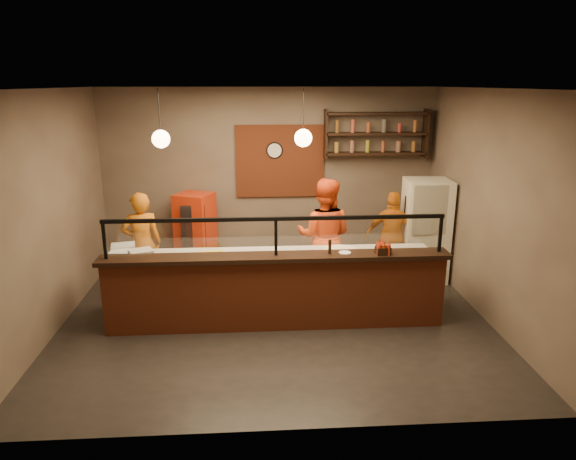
{
  "coord_description": "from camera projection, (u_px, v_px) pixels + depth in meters",
  "views": [
    {
      "loc": [
        -0.27,
        -6.77,
        3.28
      ],
      "look_at": [
        0.2,
        0.3,
        1.23
      ],
      "focal_mm": 32.0,
      "sensor_mm": 36.0,
      "label": 1
    }
  ],
  "objects": [
    {
      "name": "pepper_mill",
      "position": [
        330.0,
        247.0,
        6.87
      ],
      "size": [
        0.05,
        0.05,
        0.19
      ],
      "primitive_type": "cylinder",
      "rotation": [
        0.0,
        0.0,
        -0.15
      ],
      "color": "black",
      "rests_on": "counter_ledge"
    },
    {
      "name": "cook_left",
      "position": [
        142.0,
        244.0,
        8.06
      ],
      "size": [
        0.69,
        0.54,
        1.66
      ],
      "primitive_type": "imported",
      "rotation": [
        0.0,
        0.0,
        3.41
      ],
      "color": "#C66812",
      "rests_on": "floor"
    },
    {
      "name": "pendant_right",
      "position": [
        303.0,
        138.0,
        6.93
      ],
      "size": [
        0.24,
        0.24,
        0.77
      ],
      "color": "black",
      "rests_on": "ceiling"
    },
    {
      "name": "ceiling",
      "position": [
        274.0,
        88.0,
        6.53
      ],
      "size": [
        6.0,
        6.0,
        0.0
      ],
      "primitive_type": "plane",
      "rotation": [
        3.14,
        0.0,
        0.0
      ],
      "color": "#342D28",
      "rests_on": "wall_back"
    },
    {
      "name": "condiment_caddy",
      "position": [
        383.0,
        250.0,
        6.85
      ],
      "size": [
        0.2,
        0.16,
        0.1
      ],
      "primitive_type": "cube",
      "rotation": [
        0.0,
        0.0,
        0.09
      ],
      "color": "black",
      "rests_on": "counter_ledge"
    },
    {
      "name": "floor",
      "position": [
        276.0,
        318.0,
        7.42
      ],
      "size": [
        6.0,
        6.0,
        0.0
      ],
      "primitive_type": "plane",
      "color": "black",
      "rests_on": "ground"
    },
    {
      "name": "rolling_pin",
      "position": [
        210.0,
        253.0,
        7.3
      ],
      "size": [
        0.39,
        0.16,
        0.07
      ],
      "primitive_type": "cylinder",
      "rotation": [
        0.0,
        1.57,
        0.25
      ],
      "color": "yellow",
      "rests_on": "worktop"
    },
    {
      "name": "worktop",
      "position": [
        275.0,
        256.0,
        7.37
      ],
      "size": [
        4.6,
        0.75,
        0.05
      ],
      "primitive_type": "cube",
      "color": "silver",
      "rests_on": "worktop_cabinet"
    },
    {
      "name": "cook_right",
      "position": [
        393.0,
        236.0,
        8.67
      ],
      "size": [
        0.97,
        0.63,
        1.54
      ],
      "primitive_type": "imported",
      "rotation": [
        0.0,
        0.0,
        2.84
      ],
      "color": "#C56612",
      "rests_on": "floor"
    },
    {
      "name": "wall_front",
      "position": [
        286.0,
        277.0,
        4.58
      ],
      "size": [
        6.0,
        0.0,
        6.0
      ],
      "primitive_type": "plane",
      "rotation": [
        -1.57,
        0.0,
        0.0
      ],
      "color": "#6D5F50",
      "rests_on": "floor"
    },
    {
      "name": "pizza_dough",
      "position": [
        340.0,
        250.0,
        7.53
      ],
      "size": [
        0.64,
        0.64,
        0.01
      ],
      "primitive_type": "cylinder",
      "rotation": [
        0.0,
        0.0,
        0.41
      ],
      "color": "white",
      "rests_on": "worktop"
    },
    {
      "name": "wall_left",
      "position": [
        48.0,
        214.0,
        6.78
      ],
      "size": [
        0.0,
        5.0,
        5.0
      ],
      "primitive_type": "plane",
      "rotation": [
        1.57,
        0.0,
        1.57
      ],
      "color": "#6D5F50",
      "rests_on": "floor"
    },
    {
      "name": "wall_clock",
      "position": [
        274.0,
        150.0,
        9.2
      ],
      "size": [
        0.3,
        0.04,
        0.3
      ],
      "primitive_type": "cylinder",
      "rotation": [
        1.57,
        0.0,
        0.0
      ],
      "color": "black",
      "rests_on": "wall_back"
    },
    {
      "name": "prep_tub_c",
      "position": [
        141.0,
        255.0,
        7.09
      ],
      "size": [
        0.38,
        0.35,
        0.15
      ],
      "primitive_type": "cube",
      "rotation": [
        0.0,
        0.0,
        0.43
      ],
      "color": "silver",
      "rests_on": "worktop"
    },
    {
      "name": "wall_right",
      "position": [
        489.0,
        207.0,
        7.16
      ],
      "size": [
        0.0,
        5.0,
        5.0
      ],
      "primitive_type": "plane",
      "rotation": [
        1.57,
        0.0,
        -1.57
      ],
      "color": "#6D5F50",
      "rests_on": "floor"
    },
    {
      "name": "prep_tub_b",
      "position": [
        123.0,
        250.0,
        7.29
      ],
      "size": [
        0.37,
        0.32,
        0.16
      ],
      "primitive_type": "cube",
      "rotation": [
        0.0,
        0.0,
        0.21
      ],
      "color": "silver",
      "rests_on": "worktop"
    },
    {
      "name": "red_cooler",
      "position": [
        196.0,
        232.0,
        9.2
      ],
      "size": [
        0.76,
        0.74,
        1.39
      ],
      "primitive_type": "cube",
      "rotation": [
        0.0,
        0.0,
        -0.4
      ],
      "color": "red",
      "rests_on": "floor"
    },
    {
      "name": "cook_mid",
      "position": [
        324.0,
        236.0,
        8.15
      ],
      "size": [
        1.06,
        0.93,
        1.85
      ],
      "primitive_type": "imported",
      "rotation": [
        0.0,
        0.0,
        2.85
      ],
      "color": "#DF4415",
      "rests_on": "floor"
    },
    {
      "name": "counter_ledge",
      "position": [
        276.0,
        257.0,
        6.85
      ],
      "size": [
        4.7,
        0.37,
        0.06
      ],
      "primitive_type": "cube",
      "color": "black",
      "rests_on": "service_counter"
    },
    {
      "name": "wall_shelving",
      "position": [
        376.0,
        133.0,
        9.1
      ],
      "size": [
        1.84,
        0.28,
        0.85
      ],
      "color": "black",
      "rests_on": "wall_back"
    },
    {
      "name": "brick_patch",
      "position": [
        280.0,
        161.0,
        9.27
      ],
      "size": [
        1.6,
        0.04,
        1.3
      ],
      "primitive_type": "cube",
      "color": "brown",
      "rests_on": "wall_back"
    },
    {
      "name": "service_counter",
      "position": [
        276.0,
        294.0,
        6.99
      ],
      "size": [
        4.6,
        0.25,
        1.0
      ],
      "primitive_type": "cube",
      "color": "brown",
      "rests_on": "floor"
    },
    {
      "name": "sneeze_guard",
      "position": [
        276.0,
        233.0,
        6.75
      ],
      "size": [
        4.5,
        0.05,
        0.52
      ],
      "color": "white",
      "rests_on": "counter_ledge"
    },
    {
      "name": "small_plate",
      "position": [
        345.0,
        253.0,
        6.91
      ],
      "size": [
        0.18,
        0.18,
        0.01
      ],
      "primitive_type": "cylinder",
      "rotation": [
        0.0,
        0.0,
        -0.13
      ],
      "color": "silver",
      "rests_on": "counter_ledge"
    },
    {
      "name": "worktop_cabinet",
      "position": [
        275.0,
        285.0,
        7.49
      ],
      "size": [
        4.6,
        0.75,
        0.85
      ],
      "primitive_type": "cube",
      "color": "gray",
      "rests_on": "floor"
    },
    {
      "name": "prep_tub_a",
      "position": [
        120.0,
        256.0,
        7.1
      ],
      "size": [
        0.28,
        0.23,
        0.13
      ],
      "primitive_type": "cube",
      "rotation": [
        0.0,
        0.0,
        -0.05
      ],
      "color": "white",
      "rests_on": "worktop"
    },
    {
      "name": "wall_back",
      "position": [
        269.0,
        177.0,
        9.37
      ],
      "size": [
        6.0,
        0.0,
        6.0
      ],
      "primitive_type": "plane",
      "rotation": [
        1.57,
        0.0,
        0.0
      ],
      "color": "#6D5F50",
      "rests_on": "floor"
    },
    {
      "name": "pendant_left",
      "position": [
        161.0,
        139.0,
        6.81
      ],
      "size": [
        0.24,
        0.24,
        0.77
      ],
      "color": "black",
      "rests_on": "ceiling"
    },
    {
      "name": "fridge",
      "position": [
        425.0,
        230.0,
        8.68
      ],
      "size": [
        0.76,
        0.72,
        1.73
      ],
      "primitive_type": "cube",
      "rotation": [
        0.0,
        0.0,
        -0.06
      ],
      "color": "beige",
      "rests_on": "floor"
    }
  ]
}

